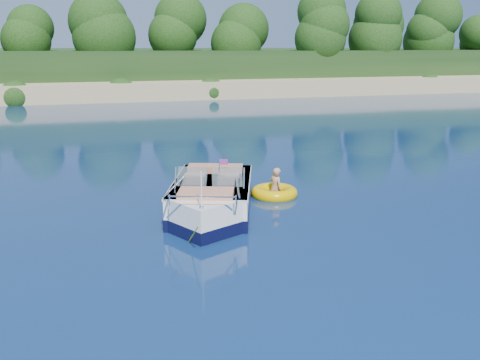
% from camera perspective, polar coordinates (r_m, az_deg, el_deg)
% --- Properties ---
extents(ground, '(160.00, 160.00, 0.00)m').
position_cam_1_polar(ground, '(11.26, -2.55, -9.32)').
color(ground, '#091640').
rests_on(ground, ground).
extents(shoreline, '(170.00, 59.00, 6.00)m').
position_cam_1_polar(shoreline, '(73.94, -14.61, 11.01)').
color(shoreline, tan).
rests_on(shoreline, ground).
extents(treeline, '(150.00, 7.12, 8.19)m').
position_cam_1_polar(treeline, '(51.13, -13.95, 14.96)').
color(treeline, '#321F10').
rests_on(treeline, ground).
extents(motorboat, '(3.24, 5.66, 1.96)m').
position_cam_1_polar(motorboat, '(14.58, -3.09, -2.20)').
color(motorboat, white).
rests_on(motorboat, ground).
extents(tow_tube, '(1.80, 1.80, 0.38)m').
position_cam_1_polar(tow_tube, '(16.41, 3.67, -1.37)').
color(tow_tube, '#E2AF00').
rests_on(tow_tube, ground).
extents(boy, '(0.57, 0.78, 1.39)m').
position_cam_1_polar(boy, '(16.43, 3.72, -1.70)').
color(boy, tan).
rests_on(boy, ground).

